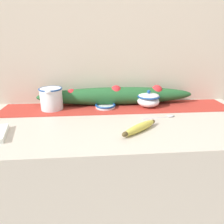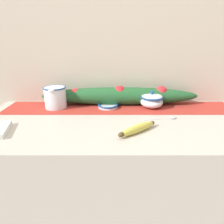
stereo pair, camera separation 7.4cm
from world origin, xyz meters
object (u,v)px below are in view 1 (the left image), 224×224
Objects in this scene: banana at (140,128)px; spoon at (168,116)px; sugar_bowl at (148,99)px; cream_pitcher at (51,98)px; small_dish at (105,106)px.

banana reaches higher than spoon.
banana is 0.24m from spoon.
sugar_bowl is 0.71× the size of banana.
cream_pitcher is 0.53m from banana.
cream_pitcher is 0.63m from spoon.
spoon is at bearing -15.18° from cream_pitcher.
small_dish is at bearing 112.31° from banana.
cream_pitcher is 0.86× the size of spoon.
banana is at bearing -36.76° from cream_pitcher.
cream_pitcher is at bearing 179.88° from sugar_bowl.
small_dish is 0.35m from spoon.
small_dish is at bearing 142.37° from spoon.
cream_pitcher is at bearing 154.85° from spoon.
cream_pitcher reaches higher than sugar_bowl.
sugar_bowl is at bearing -0.12° from cream_pitcher.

